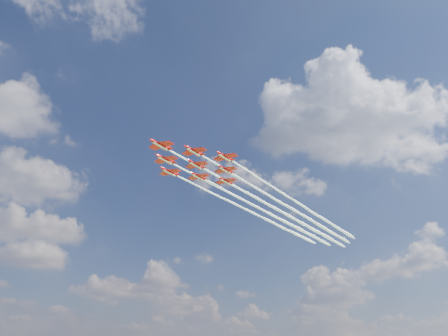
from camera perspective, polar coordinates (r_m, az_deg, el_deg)
The scene contains 9 objects.
jet_lead at distance 209.41m, azimuth 4.88°, elevation -4.27°, with size 140.72×63.56×2.70m.
jet_row2_port at distance 215.37m, azimuth 7.77°, elevation -4.67°, with size 140.72×63.56×2.70m.
jet_row2_starb at distance 221.09m, azimuth 4.66°, elevation -5.29°, with size 140.72×63.56×2.70m.
jet_row3_port at distance 221.86m, azimuth 10.50°, elevation -5.04°, with size 140.72×63.56×2.70m.
jet_row3_centre at distance 227.03m, azimuth 7.41°, elevation -5.64°, with size 140.72×63.56×2.70m.
jet_row3_starb at distance 232.84m, azimuth 4.46°, elevation -6.20°, with size 140.72×63.56×2.70m.
jet_row4_port at distance 233.46m, azimuth 10.02°, elevation -5.97°, with size 140.72×63.56×2.70m.
jet_row4_starb at distance 238.75m, azimuth 7.09°, elevation -6.52°, with size 140.72×63.56×2.70m.
jet_tail at distance 245.13m, azimuth 9.58°, elevation -6.81°, with size 140.72×63.56×2.70m.
Camera 1 is at (-76.98, -137.94, 12.79)m, focal length 35.00 mm.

